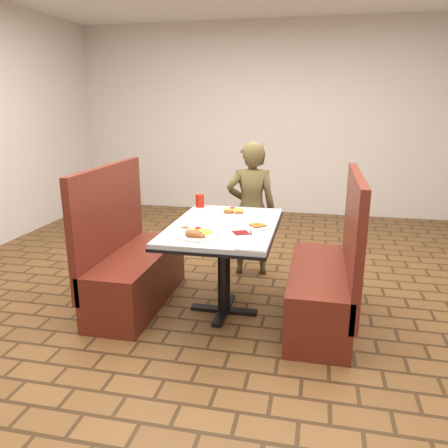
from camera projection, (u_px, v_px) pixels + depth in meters
The scene contains 15 objects.
room at pixel (224, 66), 3.08m from camera, with size 7.00×7.04×2.82m.
dining_table at pixel (224, 236), 3.42m from camera, with size 0.81×1.21×0.75m.
booth_bench_left at pixel (131, 267), 3.67m from camera, with size 0.47×1.20×1.17m.
booth_bench_right at pixel (326, 283), 3.34m from camera, with size 0.47×1.20×1.17m.
diner_person at pixel (251, 209), 4.25m from camera, with size 0.48×0.31×1.32m, color brown.
near_dinner_plate at pixel (197, 232), 3.07m from camera, with size 0.29×0.29×0.09m.
far_dinner_plate at pixel (233, 211), 3.70m from camera, with size 0.27×0.27×0.07m.
plantain_plate at pixel (258, 226), 3.29m from camera, with size 0.18×0.18×0.03m.
maroon_napkin at pixel (241, 233), 3.16m from camera, with size 0.11×0.11×0.00m, color #5D0E10.
spoon_utensil at pixel (251, 233), 3.14m from camera, with size 0.01×0.11×0.00m, color silver.
red_tumbler at pixel (200, 201), 3.93m from camera, with size 0.08×0.08×0.11m, color #B71D0C.
paper_napkin at pixel (251, 247), 2.84m from camera, with size 0.20×0.15×0.01m, color white.
knife_utensil at pixel (203, 236), 3.05m from camera, with size 0.01×0.18×0.00m, color silver.
fork_utensil at pixel (202, 234), 3.10m from camera, with size 0.01×0.15×0.00m, color silver.
lettuce_shreds at pixel (231, 222), 3.44m from camera, with size 0.28×0.32×0.00m, color #8EC34E, non-canonical shape.
Camera 1 is at (0.69, -3.19, 1.66)m, focal length 35.00 mm.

